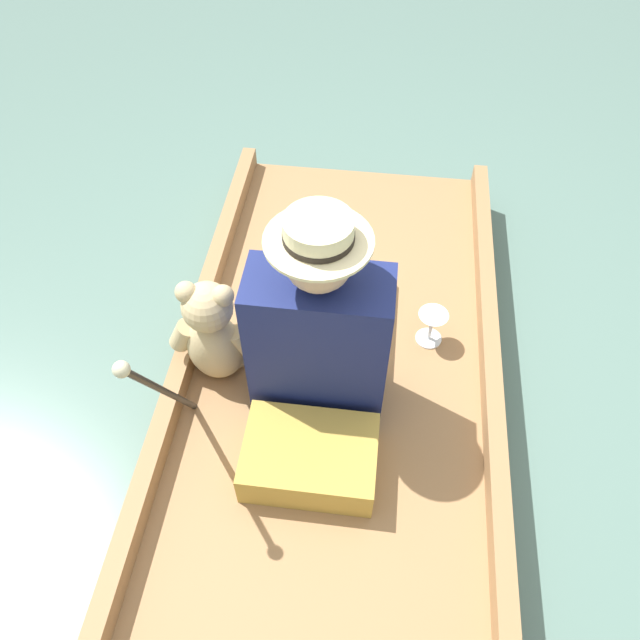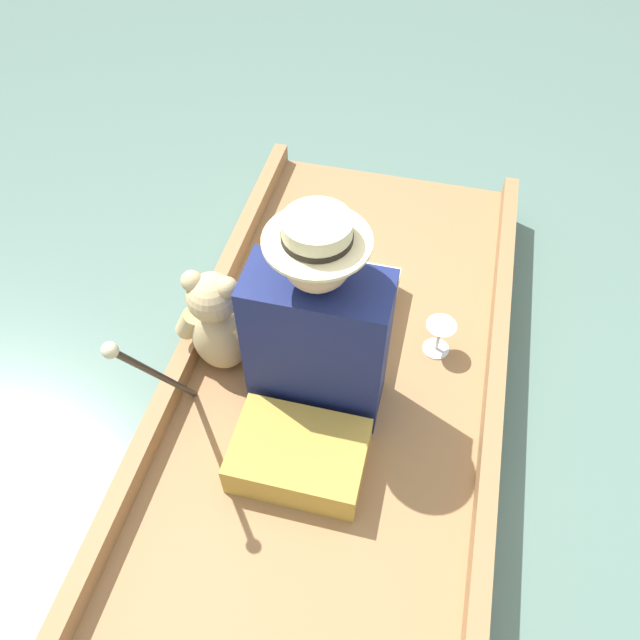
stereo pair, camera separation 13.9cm
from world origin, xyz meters
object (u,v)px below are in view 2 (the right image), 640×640
seated_person (324,326)px  walking_cane (150,371)px  teddy_bear (218,324)px  wine_glass (440,331)px

seated_person → walking_cane: seated_person is taller
teddy_bear → wine_glass: size_ratio=3.21×
seated_person → walking_cane: 0.57m
seated_person → teddy_bear: size_ratio=1.77×
wine_glass → walking_cane: walking_cane is taller
wine_glass → walking_cane: bearing=-144.3°
teddy_bear → wine_glass: 0.79m
teddy_bear → seated_person: bearing=3.0°
teddy_bear → wine_glass: teddy_bear is taller
seated_person → wine_glass: size_ratio=5.70×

